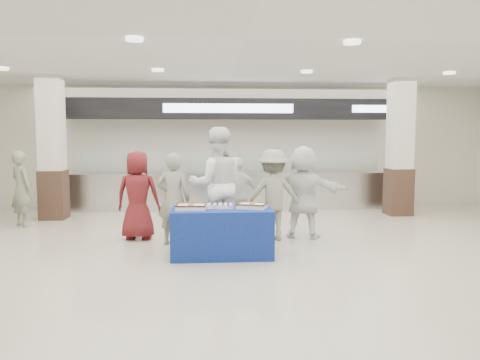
{
  "coord_description": "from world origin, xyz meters",
  "views": [
    {
      "loc": [
        -0.52,
        -6.54,
        1.87
      ],
      "look_at": [
        0.04,
        1.6,
        1.1
      ],
      "focal_mm": 35.0,
      "sensor_mm": 36.0,
      "label": 1
    }
  ],
  "objects": [
    {
      "name": "ground",
      "position": [
        0.0,
        0.0,
        0.0
      ],
      "size": [
        14.0,
        14.0,
        0.0
      ],
      "primitive_type": "plane",
      "color": "beige",
      "rests_on": "ground"
    },
    {
      "name": "serving_line",
      "position": [
        0.0,
        5.4,
        1.16
      ],
      "size": [
        8.7,
        0.85,
        2.8
      ],
      "color": "silver",
      "rests_on": "ground"
    },
    {
      "name": "column_left",
      "position": [
        -4.0,
        4.2,
        1.53
      ],
      "size": [
        0.55,
        0.55,
        3.2
      ],
      "color": "#332017",
      "rests_on": "ground"
    },
    {
      "name": "column_right",
      "position": [
        4.0,
        4.2,
        1.53
      ],
      "size": [
        0.55,
        0.55,
        3.2
      ],
      "color": "#332017",
      "rests_on": "ground"
    },
    {
      "name": "display_table",
      "position": [
        -0.31,
        0.61,
        0.38
      ],
      "size": [
        1.55,
        0.78,
        0.75
      ],
      "primitive_type": "cube",
      "rotation": [
        0.0,
        0.0,
        0.0
      ],
      "color": "navy",
      "rests_on": "ground"
    },
    {
      "name": "sheet_cake_left",
      "position": [
        -0.78,
        0.56,
        0.8
      ],
      "size": [
        0.46,
        0.37,
        0.09
      ],
      "color": "silver",
      "rests_on": "display_table"
    },
    {
      "name": "sheet_cake_right",
      "position": [
        0.16,
        0.63,
        0.8
      ],
      "size": [
        0.52,
        0.46,
        0.09
      ],
      "color": "silver",
      "rests_on": "display_table"
    },
    {
      "name": "cupcake_tray",
      "position": [
        -0.34,
        0.63,
        0.78
      ],
      "size": [
        0.44,
        0.34,
        0.07
      ],
      "color": "#AFAFB4",
      "rests_on": "display_table"
    },
    {
      "name": "civilian_maroon",
      "position": [
        -1.78,
        1.93,
        0.81
      ],
      "size": [
        0.84,
        0.6,
        1.61
      ],
      "primitive_type": "imported",
      "rotation": [
        0.0,
        0.0,
        3.03
      ],
      "color": "maroon",
      "rests_on": "ground"
    },
    {
      "name": "soldier_a",
      "position": [
        -1.11,
        1.47,
        0.79
      ],
      "size": [
        0.62,
        0.45,
        1.58
      ],
      "primitive_type": "imported",
      "rotation": [
        0.0,
        0.0,
        3.02
      ],
      "color": "slate",
      "rests_on": "ground"
    },
    {
      "name": "chef_tall",
      "position": [
        -0.36,
        1.65,
        1.01
      ],
      "size": [
        1.07,
        0.87,
        2.02
      ],
      "primitive_type": "imported",
      "rotation": [
        0.0,
        0.0,
        3.26
      ],
      "color": "white",
      "rests_on": "ground"
    },
    {
      "name": "chef_short",
      "position": [
        0.05,
        2.23,
        0.74
      ],
      "size": [
        0.94,
        0.65,
        1.47
      ],
      "primitive_type": "imported",
      "rotation": [
        0.0,
        0.0,
        3.52
      ],
      "color": "white",
      "rests_on": "ground"
    },
    {
      "name": "soldier_b",
      "position": [
        0.65,
        1.73,
        0.82
      ],
      "size": [
        1.07,
        0.63,
        1.63
      ],
      "primitive_type": "imported",
      "rotation": [
        0.0,
        0.0,
        3.17
      ],
      "color": "slate",
      "rests_on": "ground"
    },
    {
      "name": "civilian_white",
      "position": [
        1.22,
        1.86,
        0.85
      ],
      "size": [
        1.65,
        0.94,
        1.7
      ],
      "primitive_type": "imported",
      "rotation": [
        0.0,
        0.0,
        2.85
      ],
      "color": "white",
      "rests_on": "ground"
    },
    {
      "name": "soldier_bg",
      "position": [
        -4.37,
        3.35,
        0.78
      ],
      "size": [
        0.68,
        0.66,
        1.57
      ],
      "primitive_type": "imported",
      "rotation": [
        0.0,
        0.0,
        2.44
      ],
      "color": "slate",
      "rests_on": "ground"
    }
  ]
}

